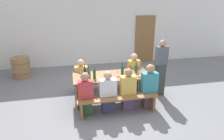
{
  "coord_description": "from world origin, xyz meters",
  "views": [
    {
      "loc": [
        -1.05,
        -4.85,
        2.62
      ],
      "look_at": [
        0.0,
        0.0,
        0.9
      ],
      "focal_mm": 31.11,
      "sensor_mm": 36.0,
      "label": 1
    }
  ],
  "objects_px": {
    "standing_host": "(160,69)",
    "bench_far": "(107,79)",
    "wine_bottle_0": "(89,74)",
    "wine_bottle_3": "(85,72)",
    "seated_guest_near_2": "(128,91)",
    "wine_barrel": "(21,67)",
    "seated_guest_far_0": "(81,78)",
    "wine_bottle_4": "(122,70)",
    "wine_glass_4": "(139,72)",
    "wine_bottle_5": "(94,74)",
    "tasting_table": "(112,78)",
    "wine_bottle_2": "(130,72)",
    "wine_glass_1": "(117,71)",
    "wine_glass_2": "(142,68)",
    "wooden_door": "(145,39)",
    "seated_guest_near_0": "(86,95)",
    "seated_guest_near_1": "(108,93)",
    "wine_glass_3": "(88,69)",
    "seated_guest_near_3": "(149,87)",
    "bench_near": "(118,101)",
    "wine_glass_0": "(81,71)",
    "wine_bottle_1": "(136,69)",
    "seated_guest_far_1": "(134,72)"
  },
  "relations": [
    {
      "from": "bench_near",
      "to": "seated_guest_far_1",
      "type": "relative_size",
      "value": 1.72
    },
    {
      "from": "seated_guest_near_1",
      "to": "seated_guest_far_1",
      "type": "relative_size",
      "value": 0.92
    },
    {
      "from": "wine_glass_4",
      "to": "seated_guest_near_2",
      "type": "relative_size",
      "value": 0.16
    },
    {
      "from": "wine_bottle_5",
      "to": "wine_barrel",
      "type": "distance_m",
      "value": 3.6
    },
    {
      "from": "wooden_door",
      "to": "seated_guest_near_1",
      "type": "bearing_deg",
      "value": -121.79
    },
    {
      "from": "wine_bottle_0",
      "to": "wine_bottle_1",
      "type": "bearing_deg",
      "value": 10.41
    },
    {
      "from": "seated_guest_near_1",
      "to": "wine_barrel",
      "type": "distance_m",
      "value": 4.07
    },
    {
      "from": "seated_guest_near_2",
      "to": "standing_host",
      "type": "xyz_separation_m",
      "value": [
        1.17,
        0.65,
        0.28
      ]
    },
    {
      "from": "wine_glass_2",
      "to": "wine_bottle_4",
      "type": "bearing_deg",
      "value": 177.71
    },
    {
      "from": "tasting_table",
      "to": "seated_guest_near_0",
      "type": "bearing_deg",
      "value": -142.88
    },
    {
      "from": "seated_guest_near_1",
      "to": "wine_bottle_4",
      "type": "bearing_deg",
      "value": -40.15
    },
    {
      "from": "tasting_table",
      "to": "wine_bottle_2",
      "type": "relative_size",
      "value": 6.13
    },
    {
      "from": "seated_guest_near_3",
      "to": "wine_barrel",
      "type": "distance_m",
      "value": 4.85
    },
    {
      "from": "tasting_table",
      "to": "seated_guest_near_1",
      "type": "distance_m",
      "value": 0.65
    },
    {
      "from": "wine_glass_4",
      "to": "seated_guest_far_1",
      "type": "relative_size",
      "value": 0.15
    },
    {
      "from": "seated_guest_far_0",
      "to": "standing_host",
      "type": "bearing_deg",
      "value": 77.02
    },
    {
      "from": "standing_host",
      "to": "bench_far",
      "type": "bearing_deg",
      "value": -24.72
    },
    {
      "from": "wine_glass_0",
      "to": "seated_guest_far_0",
      "type": "height_order",
      "value": "seated_guest_far_0"
    },
    {
      "from": "wine_glass_3",
      "to": "wine_bottle_2",
      "type": "bearing_deg",
      "value": -30.02
    },
    {
      "from": "bench_near",
      "to": "wine_barrel",
      "type": "relative_size",
      "value": 2.68
    },
    {
      "from": "wine_glass_2",
      "to": "seated_guest_near_1",
      "type": "bearing_deg",
      "value": -150.79
    },
    {
      "from": "wine_bottle_4",
      "to": "seated_guest_near_0",
      "type": "distance_m",
      "value": 1.3
    },
    {
      "from": "wine_bottle_1",
      "to": "wine_bottle_2",
      "type": "bearing_deg",
      "value": -132.33
    },
    {
      "from": "wine_bottle_4",
      "to": "seated_guest_far_0",
      "type": "xyz_separation_m",
      "value": [
        -1.11,
        0.54,
        -0.35
      ]
    },
    {
      "from": "wine_glass_2",
      "to": "wine_glass_4",
      "type": "height_order",
      "value": "wine_glass_2"
    },
    {
      "from": "wine_glass_3",
      "to": "wine_glass_4",
      "type": "xyz_separation_m",
      "value": [
        1.32,
        -0.59,
        0.03
      ]
    },
    {
      "from": "wine_bottle_3",
      "to": "seated_guest_far_1",
      "type": "bearing_deg",
      "value": 17.61
    },
    {
      "from": "wine_glass_3",
      "to": "wine_barrel",
      "type": "distance_m",
      "value": 3.14
    },
    {
      "from": "seated_guest_near_2",
      "to": "tasting_table",
      "type": "bearing_deg",
      "value": 25.88
    },
    {
      "from": "wine_bottle_0",
      "to": "wine_bottle_3",
      "type": "distance_m",
      "value": 0.28
    },
    {
      "from": "seated_guest_near_0",
      "to": "seated_guest_near_3",
      "type": "bearing_deg",
      "value": -90.0
    },
    {
      "from": "wine_bottle_0",
      "to": "wine_glass_0",
      "type": "distance_m",
      "value": 0.36
    },
    {
      "from": "bench_near",
      "to": "wine_glass_0",
      "type": "height_order",
      "value": "wine_glass_0"
    },
    {
      "from": "seated_guest_near_1",
      "to": "seated_guest_near_3",
      "type": "relative_size",
      "value": 0.91
    },
    {
      "from": "tasting_table",
      "to": "wine_bottle_2",
      "type": "height_order",
      "value": "wine_bottle_2"
    },
    {
      "from": "wooden_door",
      "to": "wine_glass_2",
      "type": "xyz_separation_m",
      "value": [
        -1.42,
        -3.44,
        -0.17
      ]
    },
    {
      "from": "wine_glass_1",
      "to": "bench_far",
      "type": "bearing_deg",
      "value": 99.66
    },
    {
      "from": "wine_glass_2",
      "to": "seated_guest_near_3",
      "type": "relative_size",
      "value": 0.15
    },
    {
      "from": "wine_glass_1",
      "to": "wine_glass_2",
      "type": "xyz_separation_m",
      "value": [
        0.73,
        0.09,
        0.01
      ]
    },
    {
      "from": "seated_guest_near_0",
      "to": "seated_guest_near_2",
      "type": "height_order",
      "value": "seated_guest_near_2"
    },
    {
      "from": "seated_guest_far_0",
      "to": "bench_far",
      "type": "bearing_deg",
      "value": 100.58
    },
    {
      "from": "wine_glass_4",
      "to": "wine_bottle_5",
      "type": "bearing_deg",
      "value": 176.47
    },
    {
      "from": "seated_guest_near_0",
      "to": "wine_barrel",
      "type": "bearing_deg",
      "value": 34.62
    },
    {
      "from": "bench_far",
      "to": "wooden_door",
      "type": "bearing_deg",
      "value": 50.14
    },
    {
      "from": "wine_glass_4",
      "to": "seated_guest_near_0",
      "type": "height_order",
      "value": "seated_guest_near_0"
    },
    {
      "from": "seated_guest_near_2",
      "to": "wine_barrel",
      "type": "relative_size",
      "value": 1.49
    },
    {
      "from": "wooden_door",
      "to": "wine_glass_3",
      "type": "xyz_separation_m",
      "value": [
        -2.91,
        -3.1,
        -0.2
      ]
    },
    {
      "from": "bench_near",
      "to": "seated_guest_far_0",
      "type": "bearing_deg",
      "value": 121.27
    },
    {
      "from": "seated_guest_near_3",
      "to": "seated_guest_far_0",
      "type": "relative_size",
      "value": 1.1
    },
    {
      "from": "wine_glass_4",
      "to": "wine_barrel",
      "type": "relative_size",
      "value": 0.24
    }
  ]
}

